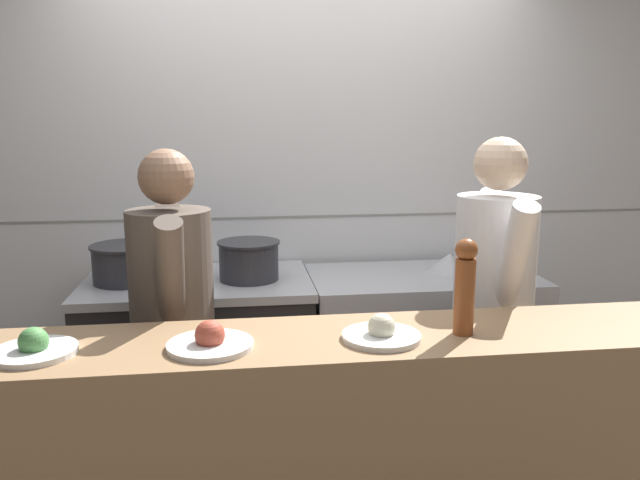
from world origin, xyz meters
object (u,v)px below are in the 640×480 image
pepper_mill (465,285)px  chef_sous (492,311)px  plated_dish_main (34,348)px  plated_dish_appetiser (210,341)px  mixing_bowl_steel (449,262)px  stock_pot (127,262)px  sauce_pot (249,259)px  chef_head_cook (173,329)px  plated_dish_dessert (381,333)px  oven_range (201,366)px

pepper_mill → chef_sous: size_ratio=0.20×
plated_dish_main → plated_dish_appetiser: size_ratio=0.94×
mixing_bowl_steel → stock_pot: bearing=-178.2°
sauce_pot → plated_dish_main: sauce_pot is taller
sauce_pot → plated_dish_appetiser: 1.18m
plated_dish_appetiser → pepper_mill: (0.81, 0.02, 0.14)m
stock_pot → chef_sous: bearing=-22.9°
pepper_mill → chef_sous: bearing=57.8°
stock_pot → sauce_pot: bearing=-3.7°
stock_pot → chef_head_cook: chef_head_cook is taller
plated_dish_main → chef_head_cook: chef_head_cook is taller
plated_dish_dessert → chef_sous: 0.82m
sauce_pot → plated_dish_main: (-0.66, -1.15, 0.01)m
sauce_pot → pepper_mill: 1.34m
sauce_pot → chef_sous: chef_sous is taller
stock_pot → plated_dish_main: size_ratio=1.37×
plated_dish_appetiser → pepper_mill: size_ratio=0.84×
mixing_bowl_steel → plated_dish_main: bearing=-144.1°
chef_sous → pepper_mill: bearing=-117.0°
sauce_pot → mixing_bowl_steel: 1.06m
oven_range → mixing_bowl_steel: size_ratio=4.42×
mixing_bowl_steel → chef_sous: (-0.07, -0.72, -0.04)m
plated_dish_appetiser → pepper_mill: 0.82m
oven_range → chef_head_cook: chef_head_cook is taller
sauce_pot → pepper_mill: pepper_mill is taller
mixing_bowl_steel → pepper_mill: (-0.40, -1.24, 0.22)m
plated_dish_main → plated_dish_appetiser: plated_dish_appetiser is taller
plated_dish_main → oven_range: bearing=71.0°
plated_dish_main → stock_pot: bearing=86.4°
plated_dish_appetiser → stock_pot: bearing=110.0°
stock_pot → mixing_bowl_steel: 1.64m
plated_dish_main → plated_dish_appetiser: bearing=-1.9°
stock_pot → plated_dish_appetiser: stock_pot is taller
oven_range → plated_dish_dessert: (0.64, -1.20, 0.56)m
oven_range → plated_dish_main: plated_dish_main is taller
chef_head_cook → oven_range: bearing=78.9°
pepper_mill → plated_dish_dessert: bearing=-177.2°
oven_range → plated_dish_dessert: bearing=-62.0°
stock_pot → chef_sous: chef_sous is taller
plated_dish_main → chef_sous: (1.65, 0.52, -0.12)m
mixing_bowl_steel → plated_dish_dessert: bearing=-118.1°
plated_dish_dessert → pepper_mill: size_ratio=0.80×
oven_range → plated_dish_dessert: 1.47m
plated_dish_main → plated_dish_dessert: 1.05m
mixing_bowl_steel → pepper_mill: size_ratio=0.80×
stock_pot → pepper_mill: size_ratio=1.08×
chef_head_cook → plated_dish_appetiser: bearing=-79.2°
pepper_mill → chef_head_cook: bearing=151.5°
pepper_mill → chef_head_cook: 1.14m
plated_dish_dessert → oven_range: bearing=118.0°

